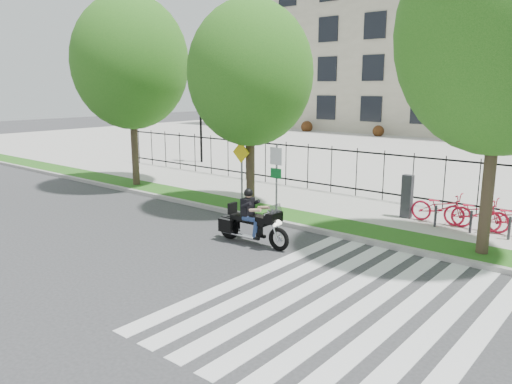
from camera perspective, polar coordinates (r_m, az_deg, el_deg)
The scene contains 14 objects.
ground at distance 14.04m, azimuth -7.15°, elevation -7.28°, with size 120.00×120.00×0.00m, color #323234.
curb at distance 16.95m, azimuth 2.99°, elevation -3.55°, with size 60.00×0.20×0.15m, color #9B9892.
grass_verge at distance 17.62m, azimuth 4.65°, elevation -2.97°, with size 60.00×1.50×0.15m, color #1C4F13.
sidewalk at distance 19.66m, azimuth 8.85°, elevation -1.50°, with size 60.00×3.50×0.15m, color #ACA9A1.
plaza at distance 35.67m, azimuth 23.55°, elevation 3.65°, with size 80.00×34.00×0.10m, color #ACA9A1.
crosswalk_stripes at distance 11.25m, azimuth 10.39°, elevation -12.38°, with size 5.70×8.00×0.01m, color silver, non-canonical shape.
iron_fence at distance 20.94m, azimuth 11.41°, elevation 2.24°, with size 30.00×0.06×2.00m, color black, non-canonical shape.
lamp_post_left at distance 30.26m, azimuth -6.37°, elevation 9.26°, with size 1.06×0.70×4.25m.
street_tree_0 at distance 23.45m, azimuth -14.16°, elevation 14.16°, with size 5.14×5.14×8.46m.
street_tree_1 at distance 18.32m, azimuth -0.66°, elevation 13.37°, with size 4.52×4.52×7.51m.
street_tree_2 at distance 14.47m, azimuth 26.40°, elevation 15.88°, with size 5.35×5.35×8.83m.
sign_pole_regulatory at distance 17.33m, azimuth 2.33°, elevation 2.44°, with size 0.50×0.09×2.50m.
sign_pole_warning at distance 18.34m, azimuth -1.67°, elevation 2.99°, with size 0.78×0.09×2.49m.
motorcycle_rider at distance 14.77m, azimuth -0.43°, elevation -3.48°, with size 2.62×0.77×2.02m.
Camera 1 is at (9.73, -9.02, 4.61)m, focal length 35.00 mm.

